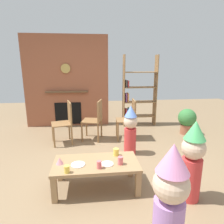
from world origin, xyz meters
name	(u,v)px	position (x,y,z in m)	size (l,w,h in m)	color
ground_plane	(105,172)	(0.00, 0.00, 0.00)	(12.00, 12.00, 0.00)	#846B4C
brick_fireplace_feature	(67,82)	(-0.81, 2.60, 1.19)	(2.20, 0.28, 2.40)	#935138
bookshelf	(137,95)	(1.06, 2.40, 0.85)	(0.90, 0.28, 1.90)	olive
coffee_table	(96,166)	(-0.15, -0.38, 0.33)	(1.15, 0.57, 0.39)	#9E7A51
paper_cup_near_left	(67,169)	(-0.52, -0.60, 0.43)	(0.07, 0.07, 0.09)	#F2CC4C
paper_cup_near_right	(116,152)	(0.14, -0.21, 0.44)	(0.08, 0.08, 0.10)	#F2CC4C
paper_cup_center	(120,161)	(0.16, -0.47, 0.44)	(0.07, 0.07, 0.11)	#E5666B
paper_cup_far_left	(99,165)	(-0.12, -0.54, 0.44)	(0.06, 0.06, 0.10)	#E5666B
paper_plate_front	(107,164)	(-0.01, -0.45, 0.39)	(0.17, 0.17, 0.01)	white
paper_plate_rear	(78,165)	(-0.39, -0.43, 0.39)	(0.18, 0.18, 0.01)	white
birthday_cake_slice	(60,161)	(-0.64, -0.37, 0.43)	(0.10, 0.10, 0.09)	pink
child_with_cone_hat	(170,201)	(0.42, -1.47, 0.58)	(0.30, 0.30, 1.09)	#B27FCC
child_in_pink	(192,159)	(1.01, -0.74, 0.55)	(0.29, 0.29, 1.04)	#D13838
child_by_the_chairs	(130,129)	(0.52, 0.63, 0.50)	(0.26, 0.26, 0.94)	#D13838
dining_chair_left	(66,120)	(-0.74, 1.30, 0.51)	(0.48, 0.48, 0.90)	olive
dining_chair_middle	(96,118)	(-0.10, 1.41, 0.51)	(0.49, 0.49, 0.90)	olive
dining_chair_right	(129,117)	(0.66, 1.39, 0.51)	(0.42, 0.42, 0.90)	olive
potted_plant_tall	(187,120)	(2.10, 1.53, 0.36)	(0.43, 0.43, 0.62)	#9E5B42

